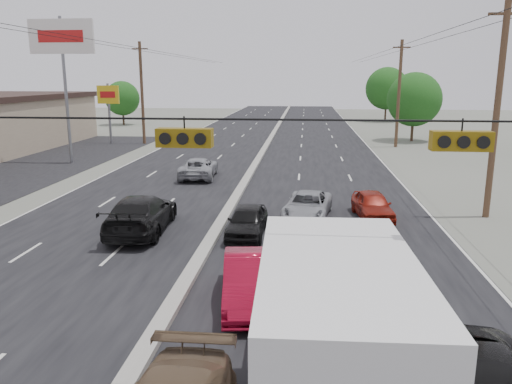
{
  "coord_description": "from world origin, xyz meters",
  "views": [
    {
      "loc": [
        3.74,
        -9.14,
        6.54
      ],
      "look_at": [
        1.89,
        9.7,
        2.2
      ],
      "focal_mm": 35.0,
      "sensor_mm": 36.0,
      "label": 1
    }
  ],
  "objects_px": {
    "tree_right_far": "(387,88)",
    "box_truck": "(333,339)",
    "pole_sign_billboard": "(62,46)",
    "oncoming_far": "(199,168)",
    "queue_car_a": "(247,221)",
    "utility_pole_right_b": "(497,110)",
    "utility_pole_right_c": "(399,93)",
    "pole_sign_far": "(108,100)",
    "queue_car_c": "(307,206)",
    "tree_right_mid": "(414,99)",
    "oncoming_near": "(141,214)",
    "tree_left_far": "(122,98)",
    "queue_car_e": "(372,205)",
    "red_sedan": "(250,281)",
    "utility_pole_left_c": "(142,93)"
  },
  "relations": [
    {
      "from": "utility_pole_right_b",
      "to": "queue_car_c",
      "type": "relative_size",
      "value": 2.28
    },
    {
      "from": "oncoming_near",
      "to": "queue_car_c",
      "type": "bearing_deg",
      "value": -161.63
    },
    {
      "from": "pole_sign_billboard",
      "to": "pole_sign_far",
      "type": "relative_size",
      "value": 1.83
    },
    {
      "from": "tree_right_far",
      "to": "queue_car_c",
      "type": "xyz_separation_m",
      "value": [
        -12.07,
        -56.11,
        -4.35
      ]
    },
    {
      "from": "queue_car_e",
      "to": "box_truck",
      "type": "bearing_deg",
      "value": -106.44
    },
    {
      "from": "pole_sign_far",
      "to": "tree_right_mid",
      "type": "relative_size",
      "value": 0.84
    },
    {
      "from": "pole_sign_far",
      "to": "tree_left_far",
      "type": "bearing_deg",
      "value": 106.7
    },
    {
      "from": "box_truck",
      "to": "queue_car_e",
      "type": "distance_m",
      "value": 15.21
    },
    {
      "from": "queue_car_a",
      "to": "queue_car_c",
      "type": "xyz_separation_m",
      "value": [
        2.53,
        2.98,
        -0.03
      ]
    },
    {
      "from": "utility_pole_left_c",
      "to": "tree_left_far",
      "type": "height_order",
      "value": "utility_pole_left_c"
    },
    {
      "from": "utility_pole_right_c",
      "to": "oncoming_near",
      "type": "bearing_deg",
      "value": -118.49
    },
    {
      "from": "queue_car_a",
      "to": "box_truck",
      "type": "bearing_deg",
      "value": -73.99
    },
    {
      "from": "utility_pole_right_b",
      "to": "tree_right_far",
      "type": "distance_m",
      "value": 55.11
    },
    {
      "from": "queue_car_c",
      "to": "queue_car_e",
      "type": "distance_m",
      "value": 3.09
    },
    {
      "from": "utility_pole_left_c",
      "to": "box_truck",
      "type": "bearing_deg",
      "value": -67.56
    },
    {
      "from": "red_sedan",
      "to": "oncoming_near",
      "type": "height_order",
      "value": "oncoming_near"
    },
    {
      "from": "pole_sign_far",
      "to": "queue_car_e",
      "type": "height_order",
      "value": "pole_sign_far"
    },
    {
      "from": "red_sedan",
      "to": "oncoming_far",
      "type": "height_order",
      "value": "red_sedan"
    },
    {
      "from": "utility_pole_right_c",
      "to": "pole_sign_far",
      "type": "bearing_deg",
      "value": -180.0
    },
    {
      "from": "tree_left_far",
      "to": "tree_right_mid",
      "type": "relative_size",
      "value": 0.86
    },
    {
      "from": "queue_car_a",
      "to": "queue_car_e",
      "type": "relative_size",
      "value": 1.0
    },
    {
      "from": "pole_sign_far",
      "to": "oncoming_near",
      "type": "bearing_deg",
      "value": -66.21
    },
    {
      "from": "tree_right_mid",
      "to": "oncoming_near",
      "type": "height_order",
      "value": "tree_right_mid"
    },
    {
      "from": "utility_pole_right_b",
      "to": "utility_pole_right_c",
      "type": "bearing_deg",
      "value": 90.0
    },
    {
      "from": "red_sedan",
      "to": "queue_car_e",
      "type": "height_order",
      "value": "red_sedan"
    },
    {
      "from": "utility_pole_right_b",
      "to": "tree_right_mid",
      "type": "distance_m",
      "value": 30.11
    },
    {
      "from": "pole_sign_billboard",
      "to": "oncoming_far",
      "type": "xyz_separation_m",
      "value": [
        11.21,
        -4.89,
        -8.2
      ]
    },
    {
      "from": "oncoming_far",
      "to": "utility_pole_left_c",
      "type": "bearing_deg",
      "value": -65.46
    },
    {
      "from": "box_truck",
      "to": "pole_sign_far",
      "type": "bearing_deg",
      "value": 114.78
    },
    {
      "from": "oncoming_far",
      "to": "pole_sign_billboard",
      "type": "bearing_deg",
      "value": -27.61
    },
    {
      "from": "pole_sign_billboard",
      "to": "oncoming_near",
      "type": "bearing_deg",
      "value": -56.42
    },
    {
      "from": "red_sedan",
      "to": "utility_pole_right_b",
      "type": "bearing_deg",
      "value": 38.5
    },
    {
      "from": "tree_right_far",
      "to": "box_truck",
      "type": "xyz_separation_m",
      "value": [
        -11.67,
        -70.74,
        -3.09
      ]
    },
    {
      "from": "pole_sign_far",
      "to": "queue_car_c",
      "type": "distance_m",
      "value": 33.07
    },
    {
      "from": "utility_pole_left_c",
      "to": "oncoming_near",
      "type": "distance_m",
      "value": 30.73
    },
    {
      "from": "utility_pole_left_c",
      "to": "red_sedan",
      "type": "bearing_deg",
      "value": -67.49
    },
    {
      "from": "utility_pole_right_b",
      "to": "queue_car_a",
      "type": "distance_m",
      "value": 12.65
    },
    {
      "from": "tree_left_far",
      "to": "oncoming_far",
      "type": "distance_m",
      "value": 41.47
    },
    {
      "from": "tree_right_far",
      "to": "box_truck",
      "type": "height_order",
      "value": "tree_right_far"
    },
    {
      "from": "queue_car_a",
      "to": "pole_sign_billboard",
      "type": "bearing_deg",
      "value": 134.83
    },
    {
      "from": "pole_sign_billboard",
      "to": "oncoming_near",
      "type": "distance_m",
      "value": 21.92
    },
    {
      "from": "red_sedan",
      "to": "queue_car_c",
      "type": "bearing_deg",
      "value": 72.56
    },
    {
      "from": "tree_right_far",
      "to": "oncoming_far",
      "type": "xyz_separation_m",
      "value": [
        -19.29,
        -46.89,
        -4.29
      ]
    },
    {
      "from": "utility_pole_left_c",
      "to": "utility_pole_right_b",
      "type": "height_order",
      "value": "same"
    },
    {
      "from": "utility_pole_right_b",
      "to": "pole_sign_far",
      "type": "xyz_separation_m",
      "value": [
        -28.5,
        25.0,
        -0.7
      ]
    },
    {
      "from": "tree_left_far",
      "to": "oncoming_near",
      "type": "bearing_deg",
      "value": -69.03
    },
    {
      "from": "tree_right_mid",
      "to": "queue_car_c",
      "type": "xyz_separation_m",
      "value": [
        -11.07,
        -31.11,
        -3.73
      ]
    },
    {
      "from": "pole_sign_far",
      "to": "utility_pole_right_b",
      "type": "bearing_deg",
      "value": -41.26
    },
    {
      "from": "box_truck",
      "to": "oncoming_near",
      "type": "relative_size",
      "value": 1.3
    },
    {
      "from": "utility_pole_left_c",
      "to": "utility_pole_right_b",
      "type": "bearing_deg",
      "value": -45.0
    }
  ]
}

